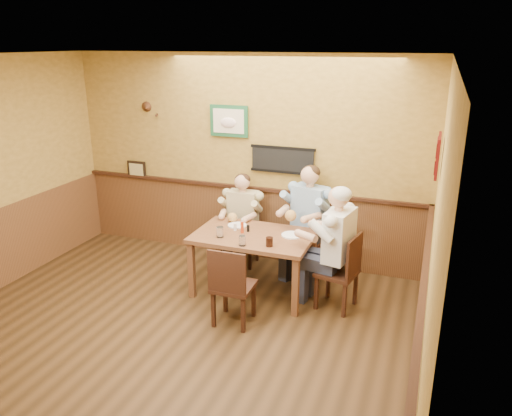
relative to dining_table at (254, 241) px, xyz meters
The scene contains 17 objects.
room 1.72m from the dining_table, 105.66° to the right, with size 5.02×5.03×2.81m.
dining_table is the anchor object (origin of this frame).
chair_back_left 0.85m from the dining_table, 120.47° to the left, with size 0.37×0.37×0.81m, color #391E12, non-canonical shape.
chair_back_right 0.93m from the dining_table, 57.22° to the left, with size 0.42×0.42×0.92m, color #391E12, non-canonical shape.
chair_right_end 1.05m from the dining_table, ahead, with size 0.42×0.42×0.91m, color #391E12, non-canonical shape.
chair_near_side 0.77m from the dining_table, 86.27° to the right, with size 0.42×0.42×0.91m, color #391E12, non-canonical shape.
diner_tan_shirt 0.82m from the dining_table, 120.47° to the left, with size 0.53×0.53×1.15m, color beige, non-canonical shape.
diner_blue_polo 0.91m from the dining_table, 57.22° to the left, with size 0.60×0.60×1.31m, color #89AACD, non-canonical shape.
diner_white_elder 1.03m from the dining_table, ahead, with size 0.60×0.60×1.30m, color white, non-canonical shape.
water_glass_left 0.43m from the dining_table, 146.51° to the right, with size 0.08×0.08×0.13m, color white.
water_glass_mid 0.40m from the dining_table, 89.52° to the right, with size 0.08×0.08×0.12m, color white.
cola_tumbler 0.43m from the dining_table, 43.66° to the right, with size 0.08×0.08×0.10m, color black.
hot_sauce_bottle 0.22m from the dining_table, behind, with size 0.04×0.04×0.16m, color #B93613.
salt_shaker 0.29m from the dining_table, behind, with size 0.04×0.04×0.09m, color white.
pepper_shaker 0.17m from the dining_table, 146.31° to the left, with size 0.03×0.03×0.08m, color black.
plate_far_left 0.36m from the dining_table, 146.15° to the left, with size 0.23×0.23×0.02m, color white.
plate_far_right 0.47m from the dining_table, 13.89° to the left, with size 0.25×0.25×0.02m, color white.
Camera 1 is at (2.44, -3.67, 2.93)m, focal length 35.00 mm.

